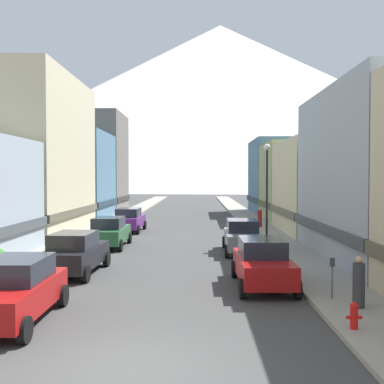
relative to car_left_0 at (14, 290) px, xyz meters
name	(u,v)px	position (x,y,z in m)	size (l,w,h in m)	color
ground_plane	(133,368)	(3.80, -3.08, -0.90)	(400.00, 400.00, 0.00)	#3E3E3E
sidewalk_left	(120,218)	(-2.45, 31.92, -0.82)	(2.50, 100.00, 0.15)	gray
sidewalk_right	(248,219)	(10.05, 31.92, -0.82)	(2.50, 100.00, 0.15)	gray
storefront_left_2	(28,158)	(-7.12, 20.44, 4.59)	(7.14, 12.71, 11.34)	beige
storefront_left_3	(75,177)	(-6.87, 32.05, 3.17)	(6.64, 9.32, 8.45)	slate
storefront_left_4	(93,164)	(-7.20, 41.52, 4.71)	(7.31, 8.80, 11.58)	#66605B
storefront_right_2	(340,189)	(15.48, 20.63, 2.35)	(8.67, 9.71, 6.74)	beige
storefront_right_3	(318,184)	(16.19, 29.76, 2.59)	(10.07, 8.21, 7.24)	#8C9966
storefront_right_4	(292,178)	(15.70, 38.99, 3.08)	(9.09, 9.79, 8.26)	slate
car_left_0	(14,290)	(0.00, 0.00, 0.00)	(2.09, 4.41, 1.78)	#9E1111
car_left_1	(75,253)	(0.00, 6.46, 0.00)	(2.24, 4.48, 1.78)	black
car_left_2	(109,232)	(0.00, 13.88, 0.00)	(2.08, 4.41, 1.78)	#265933
car_left_3	(129,220)	(0.00, 21.59, 0.00)	(2.19, 4.46, 1.78)	#591E72
car_right_0	(263,263)	(7.60, 4.30, 0.00)	(2.09, 4.41, 1.78)	#9E1111
car_right_1	(243,236)	(7.60, 12.09, 0.00)	(2.12, 4.43, 1.78)	slate
fire_hydrant_near	(354,314)	(9.25, -0.93, -0.37)	(0.40, 0.22, 0.70)	red
parking_meter_near	(332,272)	(9.55, 2.08, 0.11)	(0.14, 0.10, 1.33)	#595960
pedestrian_0	(260,218)	(10.05, 23.57, -0.06)	(0.36, 0.36, 1.52)	maroon
pedestrian_1	(359,284)	(10.05, 1.05, -0.03)	(0.36, 0.36, 1.57)	#333338
streetlamp_right	(267,179)	(9.15, 13.75, 3.09)	(0.36, 0.36, 5.86)	black
mountain_backdrop	(220,105)	(17.66, 256.92, 45.12)	(321.61, 321.61, 92.04)	silver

